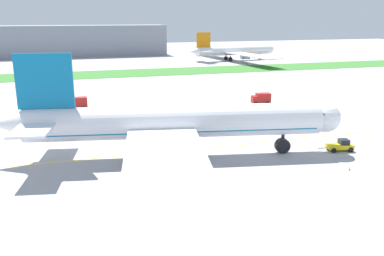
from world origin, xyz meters
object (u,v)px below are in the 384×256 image
at_px(pushback_tug, 341,145).
at_px(traffic_cone_near_nose, 350,168).
at_px(parked_airliner_far_centre, 232,51).
at_px(ground_crew_wingwalker_port, 132,133).
at_px(airliner_foreground, 170,123).
at_px(service_truck_fuel_bowser, 76,103).
at_px(service_truck_baggage_loader, 261,98).

distance_m(pushback_tug, traffic_cone_near_nose, 9.91).
bearing_deg(parked_airliner_far_centre, ground_crew_wingwalker_port, -119.84).
distance_m(airliner_foreground, service_truck_fuel_bowser, 46.22).
distance_m(traffic_cone_near_nose, parked_airliner_far_centre, 163.03).
xyz_separation_m(airliner_foreground, parked_airliner_far_centre, (69.65, 142.53, -0.92)).
relative_size(airliner_foreground, ground_crew_wingwalker_port, 55.37).
bearing_deg(parked_airliner_far_centre, airliner_foreground, -116.04).
height_order(ground_crew_wingwalker_port, service_truck_baggage_loader, service_truck_baggage_loader).
bearing_deg(pushback_tug, service_truck_fuel_bowser, 132.22).
xyz_separation_m(ground_crew_wingwalker_port, parked_airliner_far_centre, (74.37, 129.62, 4.11)).
xyz_separation_m(pushback_tug, parked_airliner_far_centre, (39.53, 148.12, 4.18)).
bearing_deg(airliner_foreground, ground_crew_wingwalker_port, 110.09).
xyz_separation_m(airliner_foreground, service_truck_baggage_loader, (34.37, 35.30, -4.46)).
bearing_deg(service_truck_baggage_loader, pushback_tug, -95.94).
bearing_deg(ground_crew_wingwalker_port, traffic_cone_near_nose, -42.03).
height_order(ground_crew_wingwalker_port, service_truck_fuel_bowser, service_truck_fuel_bowser).
bearing_deg(service_truck_fuel_bowser, ground_crew_wingwalker_port, -72.27).
relative_size(ground_crew_wingwalker_port, traffic_cone_near_nose, 2.97).
bearing_deg(ground_crew_wingwalker_port, pushback_tug, -27.97).
bearing_deg(traffic_cone_near_nose, airliner_foreground, 150.67).
height_order(pushback_tug, service_truck_baggage_loader, service_truck_baggage_loader).
height_order(service_truck_fuel_bowser, parked_airliner_far_centre, parked_airliner_far_centre).
relative_size(ground_crew_wingwalker_port, service_truck_fuel_bowser, 0.29).
distance_m(ground_crew_wingwalker_port, parked_airliner_far_centre, 149.50).
bearing_deg(service_truck_baggage_loader, ground_crew_wingwalker_port, -150.20).
bearing_deg(airliner_foreground, parked_airliner_far_centre, 63.96).
bearing_deg(service_truck_fuel_bowser, airliner_foreground, -71.56).
height_order(airliner_foreground, service_truck_baggage_loader, airliner_foreground).
relative_size(pushback_tug, ground_crew_wingwalker_port, 3.75).
distance_m(airliner_foreground, pushback_tug, 31.05).
relative_size(service_truck_baggage_loader, service_truck_fuel_bowser, 0.90).
bearing_deg(pushback_tug, service_truck_baggage_loader, 84.06).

